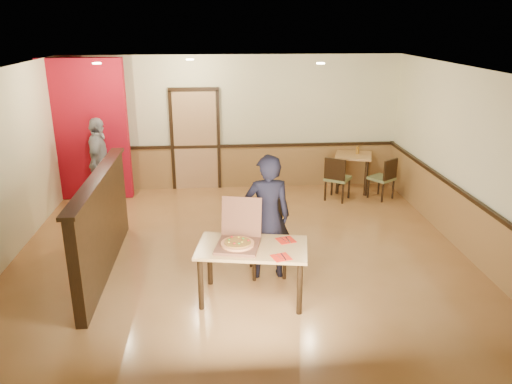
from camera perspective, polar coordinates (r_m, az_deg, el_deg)
The scene contains 26 objects.
floor at distance 7.72m, azimuth -1.55°, elevation -7.58°, with size 7.00×7.00×0.00m, color #BE834A.
ceiling at distance 6.93m, azimuth -1.76°, elevation 13.57°, with size 7.00×7.00×0.00m, color black.
wall_back at distance 10.60m, azimuth -2.63°, elevation 7.87°, with size 7.00×7.00×0.00m, color beige.
wall_right at distance 8.15m, azimuth 23.77°, elevation 2.77°, with size 7.00×7.00×0.00m, color beige.
wainscot_back at distance 10.80m, azimuth -2.55°, elevation 2.89°, with size 7.00×0.04×0.90m, color olive.
chair_rail_back at distance 10.65m, azimuth -2.58°, elevation 5.28°, with size 7.00×0.06×0.06m, color black.
wainscot_right at distance 8.43m, azimuth 22.73°, elevation -3.43°, with size 0.04×7.00×0.90m, color olive.
chair_rail_right at distance 8.27m, azimuth 23.02°, elevation -0.42°, with size 0.06×7.00×0.06m, color black.
back_door at distance 10.64m, azimuth -6.93°, elevation 5.86°, with size 0.90×0.06×2.10m, color tan.
booth_partition at distance 7.42m, azimuth -17.16°, elevation -3.41°, with size 0.20×3.10×1.44m.
red_accent_panel at distance 10.42m, azimuth -18.79°, elevation 6.67°, with size 1.60×0.20×2.78m, color #A10B1C.
spot_a at distance 8.93m, azimuth -17.73°, elevation 13.84°, with size 0.14×0.14×0.02m, color #FFF2B2.
spot_b at distance 9.42m, azimuth -7.57°, elevation 14.79°, with size 0.14×0.14×0.02m, color #FFF2B2.
spot_c at distance 8.59m, azimuth 7.39°, elevation 14.38°, with size 0.14×0.14×0.02m, color #FFF2B2.
main_table at distance 6.41m, azimuth -0.44°, elevation -7.11°, with size 1.50×1.02×0.75m.
diner_chair at distance 7.14m, azimuth 1.25°, elevation -4.84°, with size 0.53×0.53×1.04m.
side_chair_left at distance 10.08m, azimuth 9.22°, elevation 1.71°, with size 0.62×0.62×0.90m.
side_chair_right at distance 10.36m, azimuth 14.45°, elevation 1.69°, with size 0.59×0.59×0.86m.
side_table at distance 10.73m, azimuth 11.04°, elevation 3.32°, with size 0.92×0.92×0.79m.
diner at distance 6.87m, azimuth 1.31°, elevation -2.90°, with size 0.65×0.43×1.79m, color black.
passerby at distance 10.08m, azimuth -17.45°, elevation 3.26°, with size 1.01×0.42×1.73m, color gray.
pizza_box at distance 6.36m, azimuth -2.03°, elevation -5.56°, with size 0.65×0.72×0.55m.
pizza at distance 6.32m, azimuth -2.12°, elevation -5.93°, with size 0.42×0.42×0.03m, color #D5884D.
napkin_near at distance 6.09m, azimuth 2.89°, elevation -7.46°, with size 0.27×0.27×0.01m.
napkin_far at distance 6.54m, azimuth 3.43°, elevation -5.51°, with size 0.27×0.27×0.01m.
condiment at distance 10.72m, azimuth 11.52°, elevation 4.72°, with size 0.07×0.07×0.16m, color #8F5C1A.
Camera 1 is at (-0.34, -6.89, 3.48)m, focal length 35.00 mm.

